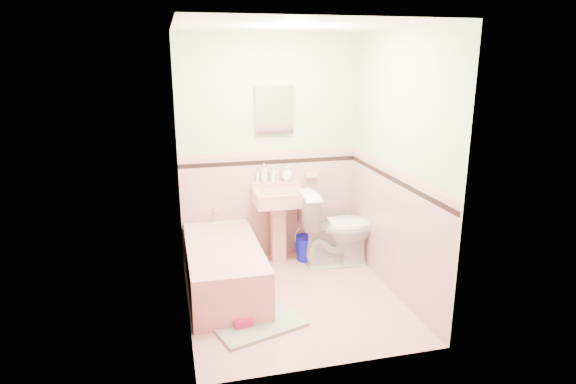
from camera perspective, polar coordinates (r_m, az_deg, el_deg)
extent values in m
plane|color=#D7938D|center=(4.83, 0.73, -12.28)|extent=(2.20, 2.20, 0.00)
plane|color=white|center=(4.28, 0.85, 18.80)|extent=(2.20, 2.20, 0.00)
plane|color=beige|center=(5.44, -2.17, 4.88)|extent=(2.50, 0.00, 2.50)
plane|color=beige|center=(3.38, 5.53, -1.89)|extent=(2.50, 0.00, 2.50)
plane|color=beige|center=(4.26, -12.36, 1.49)|extent=(0.00, 2.50, 2.50)
plane|color=beige|center=(4.74, 12.58, 2.91)|extent=(0.00, 2.50, 2.50)
plane|color=#DA9892|center=(5.59, -2.07, -1.71)|extent=(2.00, 0.00, 2.00)
plane|color=#DA9892|center=(3.63, 5.20, -11.66)|extent=(2.00, 0.00, 2.00)
plane|color=#DA9892|center=(4.45, -11.72, -6.63)|extent=(0.00, 2.20, 2.20)
plane|color=#DA9892|center=(4.91, 12.01, -4.51)|extent=(0.00, 2.20, 2.20)
plane|color=black|center=(5.45, -2.11, 3.50)|extent=(2.00, 0.00, 2.00)
plane|color=black|center=(3.43, 5.38, -3.87)|extent=(2.00, 0.00, 2.00)
plane|color=black|center=(4.29, -12.02, -0.18)|extent=(0.00, 2.20, 2.20)
plane|color=black|center=(4.76, 12.29, 1.37)|extent=(0.00, 2.20, 2.20)
plane|color=#D78A89|center=(5.43, -2.12, 4.53)|extent=(2.00, 0.00, 2.00)
plane|color=#D78A89|center=(3.40, 5.42, -2.28)|extent=(2.00, 0.00, 2.00)
plane|color=#D78A89|center=(4.26, -12.09, 1.12)|extent=(0.00, 2.20, 2.20)
plane|color=#D78A89|center=(4.74, 12.36, 2.54)|extent=(0.00, 2.20, 2.20)
cube|color=tan|center=(4.93, -7.45, -8.95)|extent=(0.70, 1.50, 0.45)
cylinder|color=silver|center=(5.45, -8.49, -1.98)|extent=(0.04, 0.12, 0.04)
cylinder|color=silver|center=(5.42, -1.40, 1.59)|extent=(0.02, 0.02, 0.10)
cube|color=white|center=(5.36, -1.62, 9.58)|extent=(0.40, 0.04, 0.49)
cube|color=tan|center=(5.58, 2.68, 1.99)|extent=(0.13, 0.08, 0.04)
imported|color=#B2B2B2|center=(5.42, -2.81, 2.23)|extent=(0.10, 0.10, 0.21)
imported|color=#B2B2B2|center=(5.44, -1.69, 2.16)|extent=(0.10, 0.10, 0.18)
imported|color=#B2B2B2|center=(5.48, -0.11, 2.16)|extent=(0.13, 0.13, 0.16)
cylinder|color=white|center=(5.41, -3.57, 1.73)|extent=(0.04, 0.04, 0.12)
imported|color=white|center=(5.45, 5.77, -4.16)|extent=(0.85, 0.51, 0.85)
cube|color=gray|center=(4.41, -3.56, -15.03)|extent=(0.87, 0.70, 0.03)
cube|color=#BF1E59|center=(4.34, -5.21, -14.95)|extent=(0.17, 0.09, 0.06)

